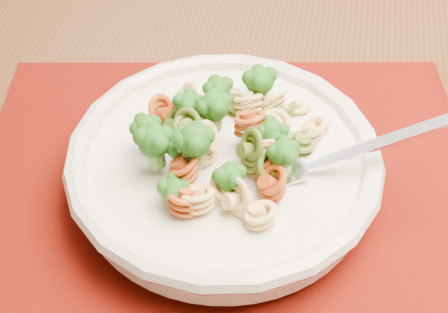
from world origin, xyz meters
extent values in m
cube|color=#472A17|center=(0.00, 0.00, 0.00)|extent=(4.00, 4.00, 0.01)
cube|color=#562E18|center=(-0.14, -0.24, 0.73)|extent=(1.80, 1.49, 0.04)
cube|color=#5C0C03|center=(-0.26, -0.33, 0.75)|extent=(0.52, 0.44, 0.00)
cylinder|color=silver|center=(-0.26, -0.33, 0.76)|extent=(0.12, 0.12, 0.01)
cylinder|color=silver|center=(-0.26, -0.33, 0.78)|extent=(0.26, 0.26, 0.03)
torus|color=silver|center=(-0.26, -0.33, 0.79)|extent=(0.28, 0.28, 0.02)
camera|label=1|loc=(-0.33, -0.69, 1.19)|focal=50.00mm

